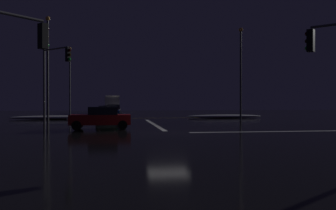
% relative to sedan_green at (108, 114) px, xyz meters
% --- Properties ---
extents(ground, '(120.00, 120.00, 0.10)m').
position_rel_sedan_green_xyz_m(ground, '(3.99, -11.66, -0.85)').
color(ground, black).
extents(stop_line_north, '(0.35, 15.07, 0.01)m').
position_rel_sedan_green_xyz_m(stop_line_north, '(3.99, -2.89, -0.80)').
color(stop_line_north, white).
rests_on(stop_line_north, ground).
extents(centre_line_ns, '(22.00, 0.15, 0.01)m').
position_rel_sedan_green_xyz_m(centre_line_ns, '(3.99, 8.71, -0.80)').
color(centre_line_ns, yellow).
rests_on(centre_line_ns, ground).
extents(crosswalk_bar_east, '(15.07, 0.40, 0.01)m').
position_rel_sedan_green_xyz_m(crosswalk_bar_east, '(12.87, -11.66, -0.80)').
color(crosswalk_bar_east, white).
rests_on(crosswalk_bar_east, ground).
extents(snow_bank_left_curb, '(10.58, 1.50, 0.42)m').
position_rel_sedan_green_xyz_m(snow_bank_left_curb, '(-5.58, 7.04, -0.59)').
color(snow_bank_left_curb, white).
rests_on(snow_bank_left_curb, ground).
extents(snow_bank_right_curb, '(9.17, 1.50, 0.41)m').
position_rel_sedan_green_xyz_m(snow_bank_right_curb, '(13.57, 7.50, -0.60)').
color(snow_bank_right_curb, white).
rests_on(snow_bank_right_curb, ground).
extents(sedan_green, '(2.02, 4.33, 1.57)m').
position_rel_sedan_green_xyz_m(sedan_green, '(0.00, 0.00, 0.00)').
color(sedan_green, '#14512D').
rests_on(sedan_green, ground).
extents(sedan_blue, '(2.02, 4.33, 1.57)m').
position_rel_sedan_green_xyz_m(sedan_blue, '(0.21, 5.44, 0.00)').
color(sedan_blue, navy).
rests_on(sedan_blue, ground).
extents(sedan_white, '(2.02, 4.33, 1.57)m').
position_rel_sedan_green_xyz_m(sedan_white, '(0.37, 11.89, 0.00)').
color(sedan_white, silver).
rests_on(sedan_white, ground).
extents(sedan_black, '(2.02, 4.33, 1.57)m').
position_rel_sedan_green_xyz_m(sedan_black, '(0.35, 17.77, 0.00)').
color(sedan_black, black).
rests_on(sedan_black, ground).
extents(sedan_silver, '(2.02, 4.33, 1.57)m').
position_rel_sedan_green_xyz_m(sedan_silver, '(0.26, 23.32, 0.00)').
color(sedan_silver, '#B7B7BC').
rests_on(sedan_silver, ground).
extents(box_truck, '(2.68, 8.28, 3.08)m').
position_rel_sedan_green_xyz_m(box_truck, '(0.00, 30.73, 0.91)').
color(box_truck, beige).
rests_on(box_truck, ground).
extents(sedan_red_crossing, '(4.33, 2.02, 1.57)m').
position_rel_sedan_green_xyz_m(sedan_red_crossing, '(-0.25, -7.89, 0.00)').
color(sedan_red_crossing, maroon).
rests_on(sedan_red_crossing, ground).
extents(traffic_signal_nw, '(2.58, 2.58, 6.53)m').
position_rel_sedan_green_xyz_m(traffic_signal_nw, '(-4.24, -3.43, 3.64)').
color(traffic_signal_nw, '#4C4C51').
rests_on(traffic_signal_nw, ground).
extents(streetlamp_right_near, '(0.44, 0.44, 9.82)m').
position_rel_sedan_green_xyz_m(streetlamp_right_near, '(13.87, 2.71, 4.81)').
color(streetlamp_right_near, '#424247').
rests_on(streetlamp_right_near, ground).
extents(streetlamp_left_far, '(0.44, 0.44, 9.83)m').
position_rel_sedan_green_xyz_m(streetlamp_left_far, '(-5.88, 18.71, 4.82)').
color(streetlamp_left_far, '#424247').
rests_on(streetlamp_left_far, ground).
extents(streetlamp_left_near, '(0.44, 0.44, 10.34)m').
position_rel_sedan_green_xyz_m(streetlamp_left_near, '(-5.88, 2.71, 5.08)').
color(streetlamp_left_near, '#424247').
rests_on(streetlamp_left_near, ground).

